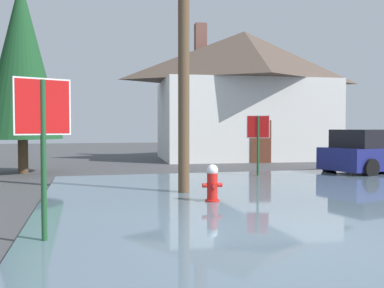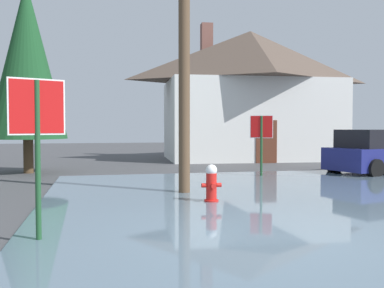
{
  "view_description": "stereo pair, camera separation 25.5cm",
  "coord_description": "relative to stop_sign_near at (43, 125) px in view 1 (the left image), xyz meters",
  "views": [
    {
      "loc": [
        -2.74,
        -5.95,
        1.7
      ],
      "look_at": [
        -0.32,
        4.09,
        1.29
      ],
      "focal_mm": 40.82,
      "sensor_mm": 36.0,
      "label": 1
    },
    {
      "loc": [
        -2.49,
        -6.01,
        1.7
      ],
      "look_at": [
        -0.32,
        4.09,
        1.29
      ],
      "focal_mm": 40.82,
      "sensor_mm": 36.0,
      "label": 2
    }
  ],
  "objects": [
    {
      "name": "stop_sign_near",
      "position": [
        0.0,
        0.0,
        0.0
      ],
      "size": [
        0.75,
        0.33,
        2.39
      ],
      "color": "#1E4C28",
      "rests_on": "ground"
    },
    {
      "name": "ground_plane",
      "position": [
        3.35,
        -0.56,
        -1.77
      ],
      "size": [
        80.0,
        80.0,
        0.1
      ],
      "primitive_type": "cube",
      "color": "#424244"
    },
    {
      "name": "house",
      "position": [
        8.65,
        15.23,
        1.75
      ],
      "size": [
        9.6,
        6.34,
        7.21
      ],
      "color": "silver",
      "rests_on": "ground"
    },
    {
      "name": "flood_puddle",
      "position": [
        5.0,
        2.23,
        -1.68
      ],
      "size": [
        10.83,
        12.22,
        0.07
      ],
      "primitive_type": "cube",
      "color": "slate",
      "rests_on": "ground"
    },
    {
      "name": "pine_tree_mid_left",
      "position": [
        -1.66,
        10.23,
        2.4
      ],
      "size": [
        2.8,
        2.8,
        7.0
      ],
      "color": "#4C3823",
      "rests_on": "ground"
    },
    {
      "name": "stop_sign_far",
      "position": [
        6.15,
        7.09,
        -0.24
      ],
      "size": [
        0.69,
        0.34,
        2.08
      ],
      "color": "#1E4C28",
      "rests_on": "ground"
    },
    {
      "name": "parked_car",
      "position": [
        10.74,
        7.32,
        -0.96
      ],
      "size": [
        4.34,
        2.83,
        1.6
      ],
      "color": "navy",
      "rests_on": "ground"
    },
    {
      "name": "fire_hydrant",
      "position": [
        3.26,
        2.6,
        -1.29
      ],
      "size": [
        0.44,
        0.38,
        0.88
      ],
      "color": "red",
      "rests_on": "ground"
    }
  ]
}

